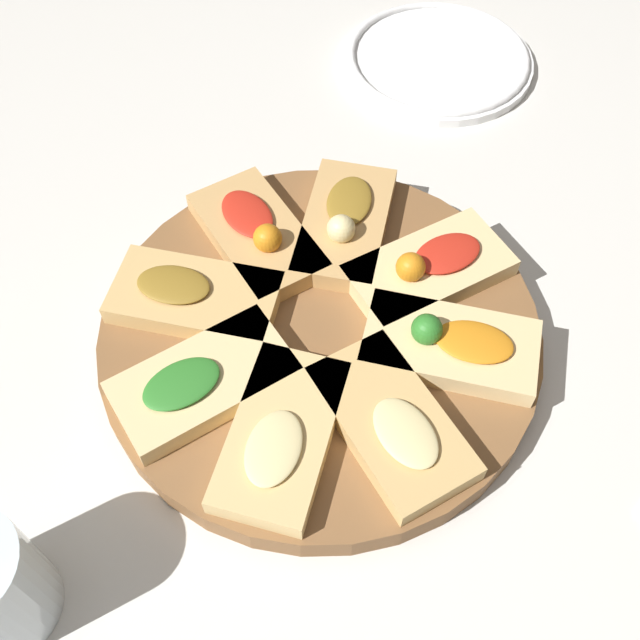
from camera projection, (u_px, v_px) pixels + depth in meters
name	position (u px, v px, depth m)	size (l,w,h in m)	color
ground_plane	(320.00, 343.00, 0.65)	(3.00, 3.00, 0.00)	silver
serving_board	(320.00, 335.00, 0.64)	(0.38, 0.38, 0.03)	brown
focaccia_slice_0	(429.00, 269.00, 0.65)	(0.16, 0.12, 0.04)	#E5C689
focaccia_slice_1	(345.00, 223.00, 0.68)	(0.16, 0.13, 0.04)	tan
focaccia_slice_2	(257.00, 234.00, 0.68)	(0.12, 0.16, 0.04)	tan
focaccia_slice_3	(194.00, 296.00, 0.64)	(0.13, 0.16, 0.03)	tan
focaccia_slice_4	(202.00, 381.00, 0.59)	(0.16, 0.12, 0.03)	#E5C689
focaccia_slice_5	(281.00, 436.00, 0.56)	(0.16, 0.12, 0.03)	#DBB775
focaccia_slice_6	(392.00, 423.00, 0.57)	(0.12, 0.16, 0.03)	tan
focaccia_slice_7	(450.00, 344.00, 0.61)	(0.13, 0.16, 0.04)	#E5C689
plate_right	(438.00, 59.00, 0.87)	(0.22, 0.22, 0.02)	white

